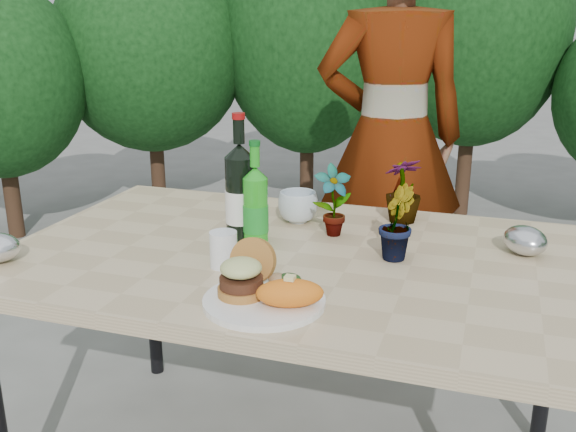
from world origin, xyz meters
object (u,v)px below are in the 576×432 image
(dinner_plate, at_px, (264,301))
(person, at_px, (391,137))
(patio_table, at_px, (297,272))
(wine_bottle, at_px, (240,193))

(dinner_plate, xyz_separation_m, person, (0.04, 1.46, 0.12))
(patio_table, distance_m, wine_bottle, 0.28)
(patio_table, height_order, wine_bottle, wine_bottle)
(dinner_plate, distance_m, person, 1.46)
(wine_bottle, bearing_deg, person, 58.07)
(person, bearing_deg, patio_table, 67.32)
(dinner_plate, distance_m, wine_bottle, 0.48)
(dinner_plate, bearing_deg, person, 88.35)
(patio_table, height_order, dinner_plate, dinner_plate)
(patio_table, height_order, person, person)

